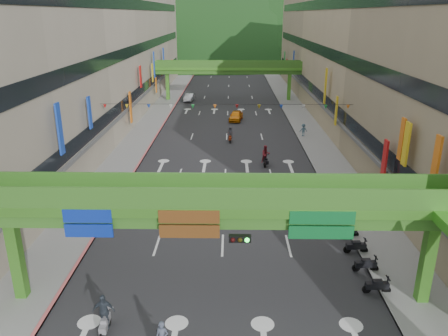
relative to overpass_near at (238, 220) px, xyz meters
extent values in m
cube|color=#28282B|center=(-0.93, 44.62, -5.20)|extent=(18.00, 140.00, 0.02)
cube|color=gray|center=(-11.93, 44.62, -5.13)|extent=(4.00, 140.00, 0.15)
cube|color=gray|center=(10.07, 44.62, -5.13)|extent=(4.00, 140.00, 0.15)
cube|color=#CC5959|center=(-10.03, 44.62, -5.12)|extent=(0.20, 140.00, 0.18)
cube|color=gray|center=(8.17, 44.62, -5.12)|extent=(0.20, 140.00, 0.18)
cube|color=#9E937F|center=(-19.93, 44.62, 4.29)|extent=(12.00, 95.00, 19.00)
cube|color=black|center=(-13.88, 44.62, -1.01)|extent=(0.08, 90.25, 1.40)
cube|color=black|center=(-13.88, 44.62, 4.99)|extent=(0.08, 90.25, 1.40)
cube|color=black|center=(-13.88, 44.62, 10.99)|extent=(0.08, 90.25, 1.40)
cube|color=gray|center=(18.07, 44.62, 4.29)|extent=(12.00, 95.00, 19.00)
cube|color=black|center=(12.02, 44.62, -1.01)|extent=(0.08, 90.25, 1.40)
cube|color=black|center=(12.02, 44.62, 4.99)|extent=(0.08, 90.25, 1.40)
cube|color=black|center=(12.02, 44.62, 10.99)|extent=(0.08, 90.25, 1.40)
cube|color=#4C9E2D|center=(-0.93, 0.62, 0.54)|extent=(28.00, 2.20, 0.50)
cube|color=#387223|center=(-0.93, 0.62, -0.06)|extent=(28.00, 1.76, 0.70)
cube|color=#4C9E2D|center=(-11.93, 0.62, -2.81)|extent=(0.60, 0.60, 4.80)
cube|color=#4C9E2D|center=(10.07, 0.62, -2.81)|extent=(0.60, 0.60, 4.80)
cube|color=#387223|center=(-0.93, -0.42, 1.34)|extent=(28.00, 0.12, 1.10)
cube|color=#387223|center=(-0.93, 1.66, 1.34)|extent=(28.00, 0.12, 1.10)
cube|color=navy|center=(-7.43, -0.46, -0.06)|extent=(2.40, 0.12, 1.50)
cube|color=#593314|center=(-2.43, -0.46, -0.06)|extent=(3.00, 0.12, 1.50)
cube|color=#0C5926|center=(4.07, -0.46, -0.06)|extent=(3.20, 0.12, 1.50)
cube|color=black|center=(0.07, -0.61, -0.71)|extent=(1.10, 0.28, 0.35)
cube|color=#4C9E2D|center=(-0.93, 59.62, 0.54)|extent=(28.00, 2.20, 0.50)
cube|color=#387223|center=(-0.93, 59.62, -0.06)|extent=(28.00, 1.76, 0.70)
cube|color=#4C9E2D|center=(-11.93, 59.62, -2.81)|extent=(0.60, 0.60, 4.80)
cube|color=#4C9E2D|center=(10.07, 59.62, -2.81)|extent=(0.60, 0.60, 4.80)
cube|color=#387223|center=(-0.93, 58.58, 1.34)|extent=(28.00, 0.12, 1.10)
cube|color=#387223|center=(-0.93, 60.66, 1.34)|extent=(28.00, 0.12, 1.10)
ellipsoid|color=#1C4419|center=(-15.93, 154.62, -5.21)|extent=(168.00, 140.00, 112.00)
ellipsoid|color=#1C4419|center=(24.07, 174.62, -5.21)|extent=(208.00, 176.00, 128.00)
cylinder|color=black|center=(-0.93, 24.62, 0.99)|extent=(26.00, 0.03, 0.03)
cone|color=red|center=(-13.43, 24.62, 0.74)|extent=(0.36, 0.36, 0.40)
cone|color=gold|center=(-11.16, 24.62, 0.74)|extent=(0.36, 0.36, 0.40)
cone|color=#193FB2|center=(-8.89, 24.62, 0.74)|extent=(0.36, 0.36, 0.40)
cone|color=silver|center=(-6.61, 24.62, 0.74)|extent=(0.36, 0.36, 0.40)
cone|color=#198C33|center=(-4.34, 24.62, 0.74)|extent=(0.36, 0.36, 0.40)
cone|color=orange|center=(-2.07, 24.62, 0.74)|extent=(0.36, 0.36, 0.40)
cone|color=red|center=(0.20, 24.62, 0.74)|extent=(0.36, 0.36, 0.40)
cone|color=gold|center=(2.48, 24.62, 0.74)|extent=(0.36, 0.36, 0.40)
cone|color=#193FB2|center=(4.75, 24.62, 0.74)|extent=(0.36, 0.36, 0.40)
cone|color=silver|center=(7.02, 24.62, 0.74)|extent=(0.36, 0.36, 0.40)
cone|color=#198C33|center=(9.29, 24.62, 0.74)|extent=(0.36, 0.36, 0.40)
cone|color=orange|center=(11.57, 24.62, 0.74)|extent=(0.36, 0.36, 0.40)
cube|color=black|center=(-3.54, -3.23, -4.16)|extent=(0.55, 0.14, 0.06)
cube|color=black|center=(3.20, 23.24, -4.66)|extent=(0.61, 1.34, 0.35)
cube|color=black|center=(3.20, 23.24, -4.41)|extent=(0.41, 0.60, 0.18)
cube|color=black|center=(3.31, 23.78, -4.16)|extent=(0.55, 0.17, 0.06)
cylinder|color=black|center=(3.31, 23.78, -4.96)|extent=(0.20, 0.51, 0.50)
cylinder|color=black|center=(3.08, 22.70, -4.96)|extent=(0.20, 0.51, 0.50)
imported|color=maroon|center=(3.20, 23.24, -3.93)|extent=(1.03, 0.87, 1.86)
cube|color=gray|center=(-6.58, -2.11, -4.66)|extent=(0.45, 1.32, 0.35)
cube|color=gray|center=(-6.58, -2.11, -4.41)|extent=(0.34, 0.57, 0.18)
cube|color=gray|center=(-6.54, -1.56, -4.16)|extent=(0.55, 0.10, 0.06)
cylinder|color=black|center=(-6.54, -1.56, -4.96)|extent=(0.14, 0.51, 0.50)
cylinder|color=black|center=(-6.62, -2.66, -4.96)|extent=(0.14, 0.51, 0.50)
imported|color=#2B333C|center=(-6.58, -2.11, -3.94)|extent=(1.11, 0.53, 1.84)
cube|color=maroon|center=(-0.50, 32.10, -4.66)|extent=(0.38, 1.31, 0.35)
cube|color=maroon|center=(-0.50, 32.10, -4.41)|extent=(0.31, 0.56, 0.18)
cube|color=maroon|center=(-0.51, 32.65, -4.16)|extent=(0.55, 0.07, 0.06)
cylinder|color=black|center=(-0.51, 32.65, -4.96)|extent=(0.11, 0.50, 0.50)
cylinder|color=black|center=(-0.49, 31.55, -4.96)|extent=(0.11, 0.50, 0.50)
imported|color=#39383E|center=(-0.50, 32.10, -4.06)|extent=(0.79, 0.53, 1.59)
cube|color=black|center=(7.87, 1.32, -4.66)|extent=(1.32, 0.43, 0.35)
cube|color=black|center=(7.87, 1.32, -4.41)|extent=(0.57, 0.33, 0.18)
cube|color=black|center=(8.42, 1.29, -4.16)|extent=(0.09, 0.55, 0.06)
cylinder|color=black|center=(8.42, 1.29, -4.96)|extent=(0.50, 0.13, 0.50)
cylinder|color=black|center=(7.32, 1.35, -4.96)|extent=(0.50, 0.13, 0.50)
cube|color=black|center=(7.87, 3.52, -4.66)|extent=(1.32, 0.43, 0.35)
cube|color=black|center=(7.87, 3.52, -4.41)|extent=(0.57, 0.33, 0.18)
cube|color=black|center=(8.42, 3.49, -4.16)|extent=(0.09, 0.55, 0.06)
cylinder|color=black|center=(8.42, 3.49, -4.96)|extent=(0.50, 0.13, 0.50)
cylinder|color=black|center=(7.32, 3.55, -4.96)|extent=(0.50, 0.13, 0.50)
cube|color=black|center=(7.87, 5.72, -4.66)|extent=(1.32, 0.43, 0.35)
cube|color=black|center=(7.87, 5.72, -4.41)|extent=(0.57, 0.33, 0.18)
cube|color=black|center=(8.42, 5.69, -4.16)|extent=(0.09, 0.55, 0.06)
cylinder|color=black|center=(8.42, 5.69, -4.96)|extent=(0.50, 0.13, 0.50)
cylinder|color=black|center=(7.32, 5.75, -4.96)|extent=(0.50, 0.13, 0.50)
cube|color=black|center=(7.87, 7.92, -4.66)|extent=(1.32, 0.43, 0.35)
cube|color=black|center=(7.87, 7.92, -4.41)|extent=(0.57, 0.33, 0.18)
cube|color=black|center=(8.42, 7.89, -4.16)|extent=(0.09, 0.55, 0.06)
cylinder|color=black|center=(8.42, 7.89, -4.96)|extent=(0.50, 0.13, 0.50)
cylinder|color=black|center=(7.32, 7.95, -4.96)|extent=(0.50, 0.13, 0.50)
imported|color=#A6A8AE|center=(-7.93, 58.64, -4.53)|extent=(1.93, 4.26, 1.36)
imported|color=orange|center=(0.32, 43.56, -4.48)|extent=(2.37, 4.49, 1.46)
imported|color=#BD4427|center=(11.19, 16.24, -4.39)|extent=(0.79, 0.62, 1.63)
imported|color=black|center=(10.46, 12.89, -4.29)|extent=(1.13, 0.61, 1.84)
imported|color=#3A5566|center=(8.87, 34.62, -4.42)|extent=(0.83, 0.63, 1.58)
camera|label=1|loc=(-0.40, -19.73, 9.75)|focal=35.00mm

